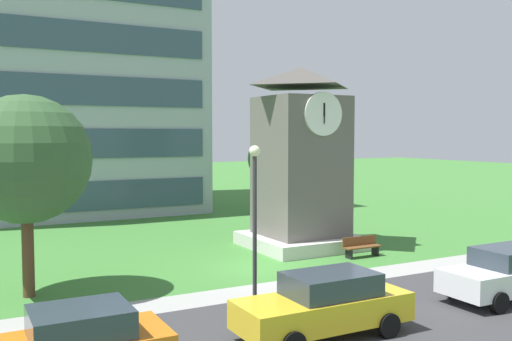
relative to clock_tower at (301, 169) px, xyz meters
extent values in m
plane|color=#3D7A33|center=(-3.72, -2.87, -3.73)|extent=(160.00, 160.00, 0.00)
cube|color=#38383A|center=(-3.72, -10.14, -3.72)|extent=(120.00, 7.20, 0.01)
cube|color=#9E9E99|center=(-3.72, -5.74, -3.73)|extent=(120.00, 1.60, 0.01)
cube|color=#9EA8B2|center=(-8.32, 20.40, 7.47)|extent=(18.64, 15.61, 22.40)
cube|color=#384C60|center=(-8.32, 12.55, -2.13)|extent=(17.15, 0.10, 1.80)
cube|color=#384C60|center=(-8.32, 12.55, 1.07)|extent=(17.15, 0.10, 1.80)
cube|color=#384C60|center=(-8.32, 12.55, 4.27)|extent=(17.15, 0.10, 1.80)
cube|color=#384C60|center=(-8.32, 12.55, 7.47)|extent=(17.15, 0.10, 1.80)
cube|color=#605B56|center=(-0.01, 0.01, -0.17)|extent=(3.55, 3.55, 7.12)
cube|color=beige|center=(-0.01, 0.01, -3.43)|extent=(4.79, 4.79, 0.60)
pyramid|color=#4D4945|center=(-0.01, 0.01, 4.31)|extent=(3.90, 3.90, 0.91)
cylinder|color=white|center=(-0.01, -1.83, 2.54)|extent=(1.95, 0.12, 1.95)
cylinder|color=white|center=(1.83, 0.01, 2.54)|extent=(0.12, 1.95, 1.95)
cube|color=black|center=(-0.01, -1.90, 2.71)|extent=(0.08, 0.07, 0.58)
cube|color=black|center=(-0.01, -1.91, 2.54)|extent=(0.02, 0.06, 0.88)
cube|color=brown|center=(1.17, -3.17, -3.28)|extent=(1.80, 0.49, 0.06)
cube|color=brown|center=(1.18, -2.95, -3.05)|extent=(1.80, 0.06, 0.40)
cube|color=black|center=(0.45, -3.17, -3.50)|extent=(0.08, 0.43, 0.45)
cube|color=black|center=(1.89, -3.18, -3.50)|extent=(0.08, 0.43, 0.45)
cylinder|color=#333338|center=(-6.05, -6.72, -1.40)|extent=(0.14, 0.14, 4.66)
sphere|color=#F2EFCC|center=(-6.05, -6.72, 1.11)|extent=(0.36, 0.36, 0.36)
cylinder|color=#513823|center=(4.74, 11.00, -2.47)|extent=(0.34, 0.34, 2.52)
sphere|color=#317E2B|center=(4.74, 11.00, -0.03)|extent=(3.35, 3.35, 3.35)
cylinder|color=#513823|center=(-12.42, -2.80, -2.19)|extent=(0.39, 0.39, 3.08)
sphere|color=#345831|center=(-12.42, -2.80, 0.83)|extent=(4.23, 4.23, 4.23)
cube|color=#2D3842|center=(-12.24, -10.46, -2.34)|extent=(2.07, 1.68, 0.60)
cube|color=gold|center=(-5.97, -10.44, -3.02)|extent=(4.78, 1.83, 0.76)
cube|color=#2D3842|center=(-5.73, -10.45, -2.34)|extent=(2.39, 1.61, 0.60)
cylinder|color=black|center=(-7.45, -9.55, -3.40)|extent=(0.66, 0.22, 0.66)
cylinder|color=black|center=(-4.50, -11.34, -3.40)|extent=(0.66, 0.22, 0.66)
cylinder|color=black|center=(-4.49, -9.56, -3.40)|extent=(0.66, 0.22, 0.66)
cube|color=silver|center=(1.20, -10.45, -3.02)|extent=(4.48, 1.85, 0.76)
cube|color=#2D3842|center=(1.42, -10.45, -2.34)|extent=(2.24, 1.62, 0.60)
cylinder|color=black|center=(-0.19, -11.34, -3.40)|extent=(0.66, 0.22, 0.66)
cylinder|color=black|center=(-0.19, -9.54, -3.40)|extent=(0.66, 0.22, 0.66)
cylinder|color=black|center=(2.59, -9.55, -3.40)|extent=(0.66, 0.22, 0.66)
camera|label=1|loc=(-14.57, -22.73, 1.65)|focal=40.11mm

